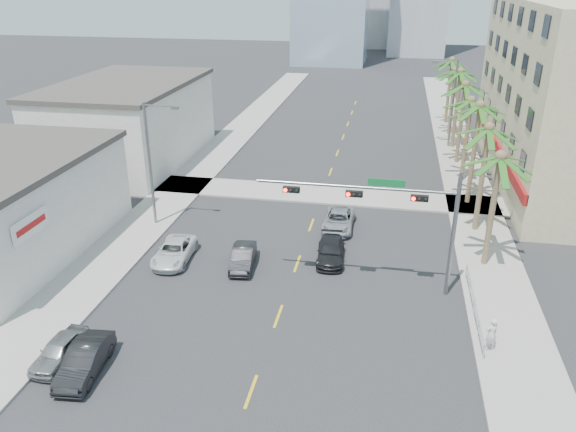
# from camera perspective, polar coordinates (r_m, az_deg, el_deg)

# --- Properties ---
(ground) EXTENTS (260.00, 260.00, 0.00)m
(ground) POSITION_cam_1_polar(r_m,az_deg,el_deg) (27.51, -2.72, -14.69)
(ground) COLOR #262628
(ground) RESTS_ON ground
(sidewalk_right) EXTENTS (4.00, 120.00, 0.15)m
(sidewalk_right) POSITION_cam_1_polar(r_m,az_deg,el_deg) (44.83, 18.52, 0.12)
(sidewalk_right) COLOR gray
(sidewalk_right) RESTS_ON ground
(sidewalk_left) EXTENTS (4.00, 120.00, 0.15)m
(sidewalk_left) POSITION_cam_1_polar(r_m,az_deg,el_deg) (47.55, -11.35, 2.27)
(sidewalk_left) COLOR gray
(sidewalk_left) RESTS_ON ground
(sidewalk_cross) EXTENTS (80.00, 4.00, 0.15)m
(sidewalk_cross) POSITION_cam_1_polar(r_m,az_deg,el_deg) (46.47, 3.48, 2.19)
(sidewalk_cross) COLOR gray
(sidewalk_cross) RESTS_ON ground
(building_left_far) EXTENTS (11.00, 18.00, 7.20)m
(building_left_far) POSITION_cam_1_polar(r_m,az_deg,el_deg) (56.46, -15.85, 9.00)
(building_left_far) COLOR beige
(building_left_far) RESTS_ON ground
(traffic_signal_mast) EXTENTS (11.12, 0.54, 7.20)m
(traffic_signal_mast) POSITION_cam_1_polar(r_m,az_deg,el_deg) (31.28, 10.86, 0.67)
(traffic_signal_mast) COLOR slate
(traffic_signal_mast) RESTS_ON ground
(palm_tree_0) EXTENTS (4.80, 4.80, 7.80)m
(palm_tree_0) POSITION_cam_1_polar(r_m,az_deg,el_deg) (34.99, 20.78, 5.54)
(palm_tree_0) COLOR brown
(palm_tree_0) RESTS_ON ground
(palm_tree_1) EXTENTS (4.80, 4.80, 8.16)m
(palm_tree_1) POSITION_cam_1_polar(r_m,az_deg,el_deg) (39.84, 19.75, 8.30)
(palm_tree_1) COLOR brown
(palm_tree_1) RESTS_ON ground
(palm_tree_2) EXTENTS (4.80, 4.80, 8.52)m
(palm_tree_2) POSITION_cam_1_polar(r_m,az_deg,el_deg) (44.77, 18.94, 10.46)
(palm_tree_2) COLOR brown
(palm_tree_2) RESTS_ON ground
(palm_tree_3) EXTENTS (4.80, 4.80, 7.80)m
(palm_tree_3) POSITION_cam_1_polar(r_m,az_deg,el_deg) (49.95, 18.12, 11.01)
(palm_tree_3) COLOR brown
(palm_tree_3) RESTS_ON ground
(palm_tree_4) EXTENTS (4.80, 4.80, 8.16)m
(palm_tree_4) POSITION_cam_1_polar(r_m,az_deg,el_deg) (54.96, 17.59, 12.52)
(palm_tree_4) COLOR brown
(palm_tree_4) RESTS_ON ground
(palm_tree_5) EXTENTS (4.80, 4.80, 8.52)m
(palm_tree_5) POSITION_cam_1_polar(r_m,az_deg,el_deg) (59.99, 17.15, 13.77)
(palm_tree_5) COLOR brown
(palm_tree_5) RESTS_ON ground
(palm_tree_6) EXTENTS (4.80, 4.80, 7.80)m
(palm_tree_6) POSITION_cam_1_polar(r_m,az_deg,el_deg) (65.21, 16.66, 13.93)
(palm_tree_6) COLOR brown
(palm_tree_6) RESTS_ON ground
(palm_tree_7) EXTENTS (4.80, 4.80, 8.16)m
(palm_tree_7) POSITION_cam_1_polar(r_m,az_deg,el_deg) (70.28, 16.34, 14.90)
(palm_tree_7) COLOR brown
(palm_tree_7) RESTS_ON ground
(streetlight_left) EXTENTS (2.55, 0.25, 9.00)m
(streetlight_left) POSITION_cam_1_polar(r_m,az_deg,el_deg) (40.35, -13.65, 5.69)
(streetlight_left) COLOR slate
(streetlight_left) RESTS_ON ground
(streetlight_right) EXTENTS (2.55, 0.25, 9.00)m
(streetlight_right) POSITION_cam_1_polar(r_m,az_deg,el_deg) (60.42, 16.26, 11.30)
(streetlight_right) COLOR slate
(streetlight_right) RESTS_ON ground
(guardrail) EXTENTS (0.08, 8.08, 1.00)m
(guardrail) POSITION_cam_1_polar(r_m,az_deg,el_deg) (31.93, 18.40, -8.58)
(guardrail) COLOR silver
(guardrail) RESTS_ON ground
(car_parked_near) EXTENTS (1.59, 3.66, 1.23)m
(car_parked_near) POSITION_cam_1_polar(r_m,az_deg,el_deg) (29.31, -22.16, -12.50)
(car_parked_near) COLOR #A2A3A7
(car_parked_near) RESTS_ON ground
(car_parked_mid) EXTENTS (1.81, 4.21, 1.35)m
(car_parked_mid) POSITION_cam_1_polar(r_m,az_deg,el_deg) (28.14, -19.94, -13.62)
(car_parked_mid) COLOR black
(car_parked_mid) RESTS_ON ground
(car_parked_far) EXTENTS (2.36, 4.63, 1.25)m
(car_parked_far) POSITION_cam_1_polar(r_m,az_deg,el_deg) (36.55, -11.48, -3.56)
(car_parked_far) COLOR silver
(car_parked_far) RESTS_ON ground
(car_lane_left) EXTENTS (1.79, 3.95, 1.26)m
(car_lane_left) POSITION_cam_1_polar(r_m,az_deg,el_deg) (35.26, -4.61, -4.19)
(car_lane_left) COLOR black
(car_lane_left) RESTS_ON ground
(car_lane_center) EXTENTS (2.14, 4.56, 1.26)m
(car_lane_center) POSITION_cam_1_polar(r_m,az_deg,el_deg) (40.37, 5.16, -0.44)
(car_lane_center) COLOR silver
(car_lane_center) RESTS_ON ground
(car_lane_right) EXTENTS (2.00, 4.30, 1.21)m
(car_lane_right) POSITION_cam_1_polar(r_m,az_deg,el_deg) (36.02, 4.36, -3.58)
(car_lane_right) COLOR black
(car_lane_right) RESTS_ON ground
(pedestrian) EXTENTS (0.76, 0.68, 1.76)m
(pedestrian) POSITION_cam_1_polar(r_m,az_deg,el_deg) (29.24, 19.95, -11.22)
(pedestrian) COLOR silver
(pedestrian) RESTS_ON sidewalk_right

